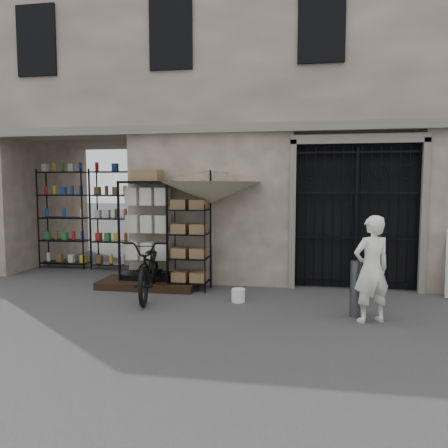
% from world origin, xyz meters
% --- Properties ---
extents(ground, '(80.00, 80.00, 0.00)m').
position_xyz_m(ground, '(0.00, 0.00, 0.00)').
color(ground, black).
rests_on(ground, ground).
extents(main_building, '(14.00, 4.00, 9.00)m').
position_xyz_m(main_building, '(0.00, 4.00, 4.50)').
color(main_building, tan).
rests_on(main_building, ground).
extents(shop_recess, '(3.00, 1.70, 3.00)m').
position_xyz_m(shop_recess, '(-4.50, 2.80, 1.50)').
color(shop_recess, black).
rests_on(shop_recess, ground).
extents(shop_shelving, '(2.70, 0.50, 2.50)m').
position_xyz_m(shop_shelving, '(-4.55, 3.30, 1.25)').
color(shop_shelving, black).
rests_on(shop_shelving, ground).
extents(iron_gate, '(2.50, 0.21, 3.00)m').
position_xyz_m(iron_gate, '(1.75, 2.28, 1.50)').
color(iron_gate, black).
rests_on(iron_gate, ground).
extents(step_platform, '(2.00, 0.90, 0.15)m').
position_xyz_m(step_platform, '(-2.40, 1.55, 0.07)').
color(step_platform, black).
rests_on(step_platform, ground).
extents(display_cabinet, '(1.18, 0.98, 2.20)m').
position_xyz_m(display_cabinet, '(-2.47, 1.72, 1.06)').
color(display_cabinet, black).
rests_on(display_cabinet, step_platform).
extents(wire_rack, '(0.78, 0.58, 1.72)m').
position_xyz_m(wire_rack, '(-1.53, 1.53, 0.84)').
color(wire_rack, black).
rests_on(wire_rack, ground).
extents(market_umbrella, '(2.19, 2.21, 2.88)m').
position_xyz_m(market_umbrella, '(-1.14, 1.75, 2.07)').
color(market_umbrella, black).
rests_on(market_umbrella, ground).
extents(white_bucket, '(0.30, 0.30, 0.24)m').
position_xyz_m(white_bucket, '(-0.43, 0.77, 0.12)').
color(white_bucket, white).
rests_on(white_bucket, ground).
extents(bicycle, '(0.95, 1.25, 2.13)m').
position_xyz_m(bicycle, '(-2.11, 0.84, 0.00)').
color(bicycle, black).
rests_on(bicycle, ground).
extents(steel_bollard, '(0.20, 0.20, 0.91)m').
position_xyz_m(steel_bollard, '(1.53, 0.21, 0.45)').
color(steel_bollard, '#4C4F52').
rests_on(steel_bollard, ground).
extents(shopkeeper, '(1.23, 1.75, 0.39)m').
position_xyz_m(shopkeeper, '(1.74, -0.02, 0.00)').
color(shopkeeper, white).
rests_on(shopkeeper, ground).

